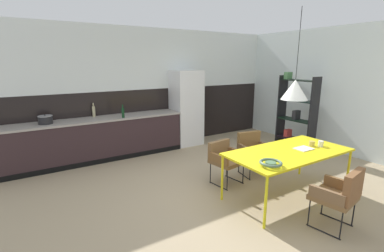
% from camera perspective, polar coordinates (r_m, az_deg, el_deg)
% --- Properties ---
extents(ground_plane, '(9.20, 9.20, 0.00)m').
position_cam_1_polar(ground_plane, '(4.42, 7.83, -14.15)').
color(ground_plane, tan).
extents(back_wall_splashback_dark, '(7.08, 0.12, 1.40)m').
position_cam_1_polar(back_wall_splashback_dark, '(6.71, -8.90, 1.76)').
color(back_wall_splashback_dark, black).
rests_on(back_wall_splashback_dark, ground).
extents(back_wall_panel_upper, '(7.08, 0.12, 1.40)m').
position_cam_1_polar(back_wall_panel_upper, '(6.58, -9.35, 13.78)').
color(back_wall_panel_upper, silver).
rests_on(back_wall_panel_upper, back_wall_splashback_dark).
extents(side_wall_right, '(0.12, 6.28, 2.80)m').
position_cam_1_polar(side_wall_right, '(6.75, 31.85, 5.99)').
color(side_wall_right, silver).
rests_on(side_wall_right, ground).
extents(kitchen_counter, '(3.89, 0.63, 0.89)m').
position_cam_1_polar(kitchen_counter, '(6.03, -20.30, -2.76)').
color(kitchen_counter, '#302124').
rests_on(kitchen_counter, ground).
extents(refrigerator_column, '(0.68, 0.60, 1.83)m').
position_cam_1_polar(refrigerator_column, '(6.73, -1.20, 3.82)').
color(refrigerator_column, silver).
rests_on(refrigerator_column, ground).
extents(dining_table, '(1.90, 0.94, 0.73)m').
position_cam_1_polar(dining_table, '(4.32, 19.67, -5.46)').
color(dining_table, yellow).
rests_on(dining_table, ground).
extents(armchair_near_window, '(0.55, 0.54, 0.71)m').
position_cam_1_polar(armchair_near_window, '(4.66, 6.81, -6.32)').
color(armchair_near_window, brown).
rests_on(armchair_near_window, ground).
extents(armchair_corner_seat, '(0.56, 0.55, 0.80)m').
position_cam_1_polar(armchair_corner_seat, '(3.81, 28.90, -12.08)').
color(armchair_corner_seat, brown).
rests_on(armchair_corner_seat, ground).
extents(armchair_far_side, '(0.56, 0.55, 0.77)m').
position_cam_1_polar(armchair_far_side, '(5.11, 12.55, -4.49)').
color(armchair_far_side, brown).
rests_on(armchair_far_side, ground).
extents(fruit_bowl, '(0.29, 0.29, 0.06)m').
position_cam_1_polar(fruit_bowl, '(3.62, 16.25, -7.51)').
color(fruit_bowl, '#4C704C').
rests_on(fruit_bowl, dining_table).
extents(open_book, '(0.27, 0.20, 0.02)m').
position_cam_1_polar(open_book, '(4.48, 22.43, -4.43)').
color(open_book, white).
rests_on(open_book, dining_table).
extents(mug_dark_espresso, '(0.12, 0.08, 0.09)m').
position_cam_1_polar(mug_dark_espresso, '(4.71, 25.49, -3.38)').
color(mug_dark_espresso, white).
rests_on(mug_dark_espresso, dining_table).
extents(mug_wide_latte, '(0.12, 0.08, 0.08)m').
position_cam_1_polar(mug_wide_latte, '(4.68, 23.91, -3.40)').
color(mug_wide_latte, gold).
rests_on(mug_wide_latte, dining_table).
extents(cooking_pot, '(0.26, 0.26, 0.18)m').
position_cam_1_polar(cooking_pot, '(5.82, -28.46, 1.18)').
color(cooking_pot, black).
rests_on(cooking_pot, kitchen_counter).
extents(bottle_spice_small, '(0.06, 0.06, 0.30)m').
position_cam_1_polar(bottle_spice_small, '(6.14, -19.98, 2.94)').
color(bottle_spice_small, tan).
rests_on(bottle_spice_small, kitchen_counter).
extents(bottle_vinegar_dark, '(0.06, 0.06, 0.28)m').
position_cam_1_polar(bottle_vinegar_dark, '(5.84, -14.33, 2.79)').
color(bottle_vinegar_dark, '#0F3319').
rests_on(bottle_vinegar_dark, kitchen_counter).
extents(open_shelf_unit, '(0.30, 0.90, 1.80)m').
position_cam_1_polar(open_shelf_unit, '(6.76, 21.01, 2.84)').
color(open_shelf_unit, black).
rests_on(open_shelf_unit, ground).
extents(pendant_lamp_over_table_near, '(0.37, 0.37, 1.24)m').
position_cam_1_polar(pendant_lamp_over_table_near, '(4.12, 20.83, 7.16)').
color(pendant_lamp_over_table_near, black).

